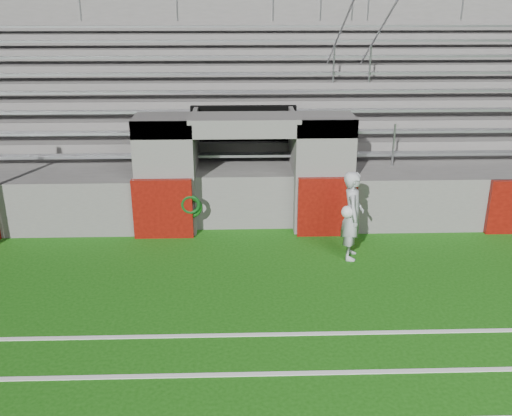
{
  "coord_description": "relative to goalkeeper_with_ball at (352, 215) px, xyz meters",
  "views": [
    {
      "loc": [
        -0.13,
        -8.74,
        5.07
      ],
      "look_at": [
        0.2,
        1.8,
        1.1
      ],
      "focal_mm": 40.0,
      "sensor_mm": 36.0,
      "label": 1
    }
  ],
  "objects": [
    {
      "name": "ground",
      "position": [
        -2.13,
        -1.81,
        -0.92
      ],
      "size": [
        90.0,
        90.0,
        0.0
      ],
      "primitive_type": "plane",
      "color": "#16500D",
      "rests_on": "ground"
    },
    {
      "name": "stadium_structure",
      "position": [
        -2.13,
        6.16,
        0.57
      ],
      "size": [
        26.0,
        8.48,
        5.42
      ],
      "color": "#5C5957",
      "rests_on": "ground"
    },
    {
      "name": "goalkeeper_with_ball",
      "position": [
        0.0,
        0.0,
        0.0
      ],
      "size": [
        0.54,
        0.73,
        1.83
      ],
      "color": "#A3A6AC",
      "rests_on": "ground"
    },
    {
      "name": "hose_coil",
      "position": [
        -3.32,
        1.12,
        -0.18
      ],
      "size": [
        0.5,
        0.14,
        0.55
      ],
      "color": "#0E410D",
      "rests_on": "ground"
    }
  ]
}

